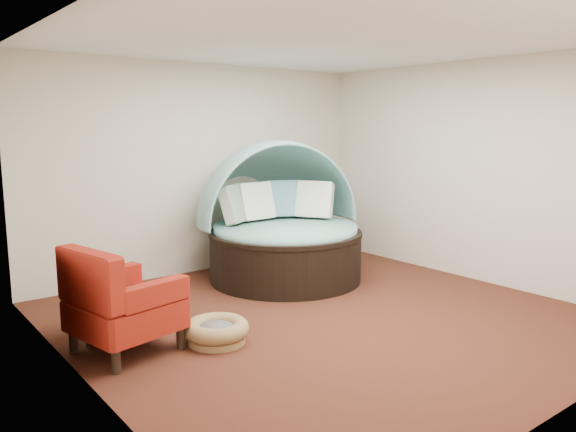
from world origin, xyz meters
TOP-DOWN VIEW (x-y plane):
  - floor at (0.00, 0.00)m, footprint 5.00×5.00m
  - wall_back at (0.00, 2.50)m, footprint 5.00×0.00m
  - wall_left at (-2.50, 0.00)m, footprint 0.00×5.00m
  - wall_right at (2.50, 0.00)m, footprint 0.00×5.00m
  - ceiling at (0.00, 0.00)m, footprint 5.00×5.00m
  - canopy_daybed at (0.57, 1.51)m, footprint 2.41×2.35m
  - pet_basket at (-1.27, 0.09)m, footprint 0.67×0.67m
  - red_armchair at (-2.06, 0.40)m, footprint 0.98×0.98m
  - side_table at (-2.00, 0.87)m, footprint 0.61×0.61m

SIDE VIEW (x-z plane):
  - floor at x=0.00m, z-range 0.00..0.00m
  - pet_basket at x=-1.27m, z-range 0.00..0.22m
  - side_table at x=-2.00m, z-range 0.07..0.56m
  - red_armchair at x=-2.06m, z-range -0.04..0.93m
  - canopy_daybed at x=0.57m, z-range -0.07..1.74m
  - wall_back at x=0.00m, z-range -1.10..3.90m
  - wall_left at x=-2.50m, z-range -1.10..3.90m
  - wall_right at x=2.50m, z-range -1.10..3.90m
  - ceiling at x=0.00m, z-range 2.80..2.80m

